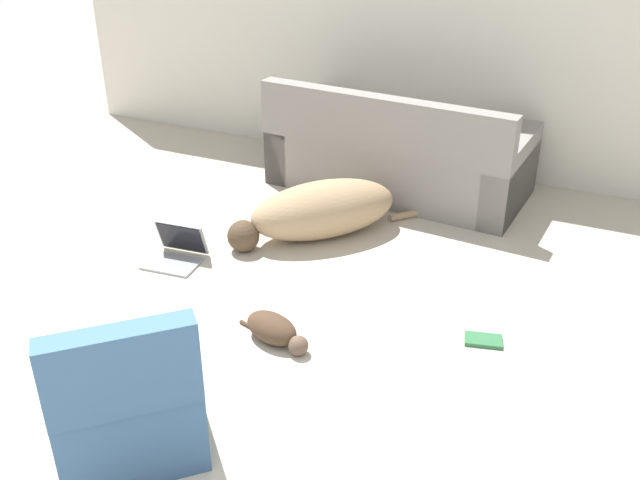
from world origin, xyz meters
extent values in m
cube|color=beige|center=(0.00, 4.29, 1.26)|extent=(7.38, 0.06, 2.52)
cube|color=gray|center=(-0.29, 3.72, 0.22)|extent=(2.06, 1.06, 0.45)
cube|color=gray|center=(-0.32, 3.33, 0.66)|extent=(2.00, 0.29, 0.42)
cube|color=gray|center=(0.60, 3.65, 0.29)|extent=(0.27, 0.92, 0.59)
cube|color=gray|center=(-1.19, 3.79, 0.29)|extent=(0.27, 0.92, 0.59)
ellipsoid|color=#A38460|center=(-0.51, 2.70, 0.20)|extent=(1.06, 1.10, 0.40)
sphere|color=#493726|center=(-0.91, 2.27, 0.11)|extent=(0.31, 0.31, 0.22)
cylinder|color=#A38460|center=(-0.05, 3.19, 0.03)|extent=(0.22, 0.23, 0.05)
ellipsoid|color=#473323|center=(-0.25, 1.43, 0.08)|extent=(0.37, 0.28, 0.16)
sphere|color=brown|center=(-0.06, 1.37, 0.06)|extent=(0.14, 0.14, 0.11)
cylinder|color=#473323|center=(-0.45, 1.48, 0.01)|extent=(0.09, 0.05, 0.02)
cube|color=gray|center=(-1.25, 1.89, 0.01)|extent=(0.37, 0.27, 0.02)
cube|color=gray|center=(-1.26, 2.05, 0.13)|extent=(0.36, 0.12, 0.24)
cube|color=black|center=(-1.26, 2.04, 0.13)|extent=(0.33, 0.11, 0.21)
cube|color=#2D663D|center=(0.83, 1.89, 0.01)|extent=(0.23, 0.17, 0.02)
cube|color=#385B84|center=(-0.50, 0.49, 0.20)|extent=(0.91, 0.91, 0.41)
cube|color=#385B84|center=(-0.30, 0.28, 0.60)|extent=(0.53, 0.51, 0.38)
camera|label=1|loc=(1.33, -1.42, 2.38)|focal=40.00mm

